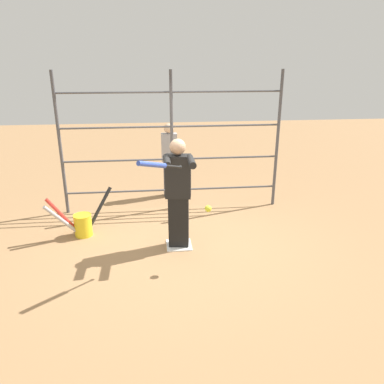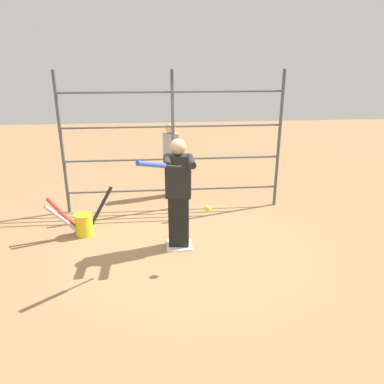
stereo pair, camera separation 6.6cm
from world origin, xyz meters
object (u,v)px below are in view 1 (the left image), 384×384
(baseball_bat_swinging, at_px, (156,165))
(bat_bucket, at_px, (82,223))
(softball_in_flight, at_px, (208,209))
(bystander_behind_fence, at_px, (169,159))
(batter, at_px, (178,191))

(baseball_bat_swinging, distance_m, bat_bucket, 2.31)
(softball_in_flight, bearing_deg, bystander_behind_fence, -82.62)
(baseball_bat_swinging, bearing_deg, softball_in_flight, -166.22)
(baseball_bat_swinging, height_order, softball_in_flight, baseball_bat_swinging)
(bat_bucket, bearing_deg, baseball_bat_swinging, 133.17)
(baseball_bat_swinging, relative_size, bystander_behind_fence, 0.39)
(batter, relative_size, bat_bucket, 1.66)
(batter, bearing_deg, softball_in_flight, 120.40)
(baseball_bat_swinging, bearing_deg, batter, -112.67)
(bat_bucket, bearing_deg, batter, 160.78)
(baseball_bat_swinging, bearing_deg, bat_bucket, -46.83)
(softball_in_flight, height_order, bystander_behind_fence, bystander_behind_fence)
(baseball_bat_swinging, xyz_separation_m, softball_in_flight, (-0.70, -0.17, -0.70))
(batter, xyz_separation_m, softball_in_flight, (-0.37, 0.63, -0.05))
(softball_in_flight, bearing_deg, baseball_bat_swinging, 13.78)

